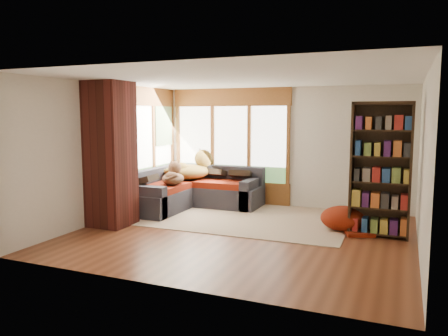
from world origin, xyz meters
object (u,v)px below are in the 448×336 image
Objects in this scene: bookshelf at (380,170)px; pouf at (343,218)px; area_rug at (251,217)px; dog_tan at (192,168)px; dog_brindle at (173,176)px; brick_chimney at (110,154)px; sectional_sofa at (186,192)px.

bookshelf reaches higher than pouf.
area_rug is 3.23× the size of dog_tan.
dog_tan reaches higher than dog_brindle.
brick_chimney is 2.22× the size of dog_tan.
sectional_sofa is at bearing 163.59° from area_rug.
dog_tan reaches higher than sectional_sofa.
bookshelf is at bearing 13.31° from brick_chimney.
pouf is at bearing -9.36° from area_rug.
sectional_sofa is at bearing 166.62° from bookshelf.
brick_chimney reaches higher than bookshelf.
bookshelf is at bearing -66.76° from dog_tan.
pouf reaches higher than area_rug.
sectional_sofa is 0.58× the size of area_rug.
area_rug is (2.15, 1.55, -1.29)m from brick_chimney.
sectional_sofa is 1.80m from area_rug.
area_rug is 4.63× the size of dog_brindle.
dog_brindle is at bearing 176.52° from pouf.
sectional_sofa is at bearing 167.17° from pouf.
dog_tan reaches higher than pouf.
brick_chimney is 2.31m from dog_tan.
bookshelf is (4.54, 1.07, -0.19)m from brick_chimney.
dog_brindle is (-0.07, -0.74, -0.09)m from dog_tan.
dog_tan is at bearing 76.35° from brick_chimney.
dog_brindle is at bearing -90.88° from sectional_sofa.
bookshelf is at bearing -11.18° from area_rug.
pouf is (3.95, 1.25, -1.08)m from brick_chimney.
brick_chimney reaches higher than dog_brindle.
dog_tan is 0.75m from dog_brindle.
dog_brindle is at bearing 72.28° from brick_chimney.
brick_chimney is 2.32m from sectional_sofa.
pouf is (1.81, -0.30, 0.22)m from area_rug.
sectional_sofa is 2.81× the size of pouf.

